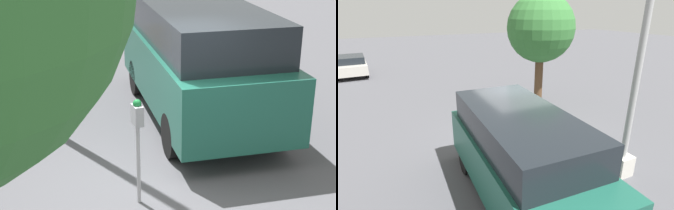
{
  "view_description": "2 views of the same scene",
  "coord_description": "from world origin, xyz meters",
  "views": [
    {
      "loc": [
        -6.02,
        1.63,
        3.64
      ],
      "look_at": [
        -0.3,
        0.02,
        1.35
      ],
      "focal_mm": 55.0,
      "sensor_mm": 36.0,
      "label": 1
    },
    {
      "loc": [
        6.69,
        -3.7,
        4.06
      ],
      "look_at": [
        -0.09,
        -0.51,
        1.33
      ],
      "focal_mm": 28.0,
      "sensor_mm": 36.0,
      "label": 2
    }
  ],
  "objects": [
    {
      "name": "street_tree",
      "position": [
        -2.78,
        2.33,
        3.33
      ],
      "size": [
        2.8,
        2.8,
        4.76
      ],
      "color": "#513823",
      "rests_on": "ground"
    },
    {
      "name": "ground_plane",
      "position": [
        0.0,
        0.0,
        0.0
      ],
      "size": [
        80.0,
        80.0,
        0.0
      ],
      "primitive_type": "plane",
      "color": "#4C4C51"
    },
    {
      "name": "parked_van",
      "position": [
        2.34,
        -1.31,
        1.13
      ],
      "size": [
        4.87,
        2.1,
        2.08
      ],
      "rotation": [
        0.0,
        0.0,
        -0.03
      ],
      "color": "#195142",
      "rests_on": "ground"
    },
    {
      "name": "parking_meter_near",
      "position": [
        -0.25,
        0.4,
        1.07
      ],
      "size": [
        0.21,
        0.13,
        1.45
      ],
      "rotation": [
        0.0,
        0.0,
        0.11
      ],
      "color": "#9E9EA3",
      "rests_on": "ground"
    },
    {
      "name": "lamp_post",
      "position": [
        2.67,
        1.51,
        2.19
      ],
      "size": [
        0.44,
        0.44,
        6.51
      ],
      "color": "beige",
      "rests_on": "ground"
    },
    {
      "name": "car_distant",
      "position": [
        -12.92,
        -5.66,
        0.69
      ],
      "size": [
        4.15,
        2.13,
        1.29
      ],
      "rotation": [
        0.0,
        0.0,
        3.23
      ],
      "color": "#B7B2A8",
      "rests_on": "ground"
    }
  ]
}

